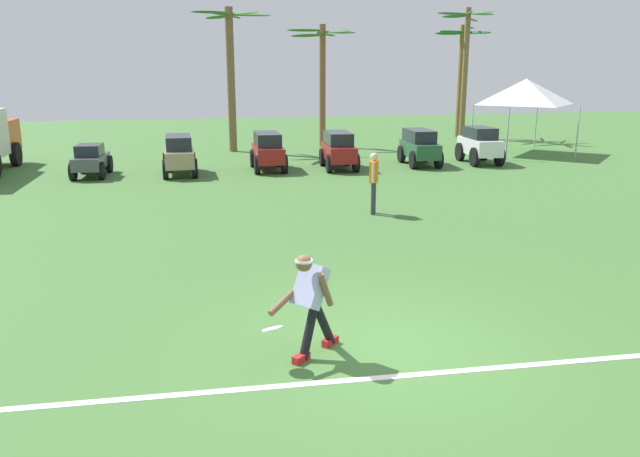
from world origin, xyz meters
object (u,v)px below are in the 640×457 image
teammate_near_sideline (374,177)px  palm_tree_left_of_centre (322,71)px  parked_car_slot_c (268,150)px  palm_tree_far_right (461,70)px  parked_car_slot_d (339,149)px  parked_car_slot_e (420,146)px  palm_tree_far_left (231,67)px  frisbee_in_flight (273,329)px  frisbee_thrower (311,298)px  parked_car_slot_a (91,160)px  palm_tree_right_of_centre (466,60)px  parked_car_slot_f (480,144)px  parked_car_slot_b (179,154)px  event_tent (526,92)px

teammate_near_sideline → palm_tree_left_of_centre: (1.87, 14.12, 2.53)m
parked_car_slot_c → palm_tree_far_right: (11.49, 8.84, 2.77)m
parked_car_slot_d → parked_car_slot_e: 3.23m
palm_tree_far_left → frisbee_in_flight: bearing=-93.5°
frisbee_thrower → parked_car_slot_a: 15.79m
parked_car_slot_e → palm_tree_far_right: 10.96m
parked_car_slot_e → palm_tree_right_of_centre: (5.57, 8.20, 3.30)m
frisbee_in_flight → parked_car_slot_f: size_ratio=0.15×
frisbee_thrower → palm_tree_right_of_centre: (12.94, 23.31, 3.23)m
parked_car_slot_a → palm_tree_right_of_centre: 19.60m
parked_car_slot_d → frisbee_thrower: bearing=-105.5°
teammate_near_sideline → palm_tree_far_right: palm_tree_far_right is taller
teammate_near_sideline → palm_tree_right_of_centre: size_ratio=0.24×
parked_car_slot_b → frisbee_thrower: bearing=-84.0°
parked_car_slot_f → palm_tree_far_right: palm_tree_far_right is taller
palm_tree_far_right → parked_car_slot_f: bearing=-109.8°
parked_car_slot_b → palm_tree_left_of_centre: (6.64, 6.81, 2.75)m
palm_tree_right_of_centre → parked_car_slot_a: bearing=-154.9°
frisbee_thrower → frisbee_in_flight: size_ratio=3.93×
frisbee_in_flight → palm_tree_far_right: size_ratio=0.06×
parked_car_slot_e → parked_car_slot_f: 2.45m
frisbee_thrower → palm_tree_left_of_centre: bearing=76.9°
parked_car_slot_d → palm_tree_far_right: (8.92, 9.12, 2.77)m
parked_car_slot_d → palm_tree_left_of_centre: size_ratio=0.45×
frisbee_in_flight → parked_car_slot_d: 15.80m
frisbee_thrower → palm_tree_left_of_centre: 22.46m
palm_tree_right_of_centre → event_tent: size_ratio=1.97×
parked_car_slot_d → parked_car_slot_a: bearing=178.7°
frisbee_thrower → parked_car_slot_c: 15.29m
palm_tree_right_of_centre → event_tent: (-0.05, -6.08, -1.39)m
parked_car_slot_f → palm_tree_far_left: (-9.04, 5.72, 2.90)m
palm_tree_far_right → palm_tree_left_of_centre: bearing=-163.7°
parked_car_slot_f → palm_tree_far_left: bearing=147.7°
parked_car_slot_d → palm_tree_far_left: 7.34m
frisbee_in_flight → parked_car_slot_a: (-4.01, 15.30, 0.07)m
parked_car_slot_c → palm_tree_far_right: 14.76m
parked_car_slot_b → parked_car_slot_c: same height
palm_tree_left_of_centre → palm_tree_right_of_centre: palm_tree_right_of_centre is taller
parked_car_slot_a → parked_car_slot_b: (2.95, -0.22, 0.16)m
frisbee_in_flight → palm_tree_left_of_centre: palm_tree_left_of_centre is taller
parked_car_slot_c → parked_car_slot_e: (5.80, -0.10, 0.00)m
parked_car_slot_f → event_tent: 4.22m
parked_car_slot_a → parked_car_slot_d: parked_car_slot_d is taller
parked_car_slot_c → palm_tree_left_of_centre: bearing=61.7°
parked_car_slot_f → event_tent: size_ratio=0.73×
parked_car_slot_d → parked_car_slot_f: size_ratio=1.02×
palm_tree_far_left → palm_tree_far_right: bearing=15.0°
parked_car_slot_d → event_tent: event_tent is taller
parked_car_slot_a → parked_car_slot_c: 6.10m
frisbee_in_flight → palm_tree_far_left: 21.21m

